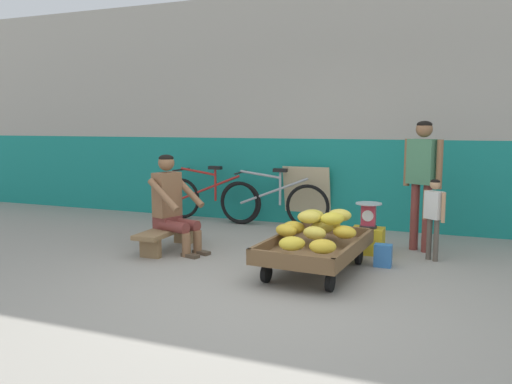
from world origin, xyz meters
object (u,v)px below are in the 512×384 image
vendor_seated (172,204)px  customer_adult (423,171)px  customer_child (434,211)px  plastic_crate (368,240)px  bicycle_far_left (273,203)px  low_bench (168,233)px  banana_cart (316,249)px  bicycle_near_left (210,198)px  weighing_scale (368,215)px  sign_board (307,196)px  shopping_bag (383,256)px

vendor_seated → customer_adult: size_ratio=0.75×
customer_adult → customer_child: (0.16, -0.41, -0.40)m
vendor_seated → customer_child: size_ratio=1.27×
plastic_crate → bicycle_far_left: 1.92m
low_bench → customer_adult: bearing=20.9°
banana_cart → vendor_seated: 1.85m
customer_adult → vendor_seated: bearing=-158.1°
bicycle_near_left → customer_adult: size_ratio=1.09×
weighing_scale → bicycle_near_left: (-2.63, 1.15, -0.10)m
low_bench → plastic_crate: 2.36m
customer_child → banana_cart: bearing=-138.7°
banana_cart → weighing_scale: (0.36, 1.00, 0.21)m
low_bench → sign_board: (1.12, 2.07, 0.24)m
bicycle_near_left → sign_board: size_ratio=1.88×
plastic_crate → vendor_seated: bearing=-161.0°
vendor_seated → bicycle_far_left: (0.60, 1.84, -0.21)m
weighing_scale → customer_child: customer_child is taller
banana_cart → bicycle_far_left: 2.42m
vendor_seated → sign_board: 2.34m
customer_child → shopping_bag: bearing=-135.4°
banana_cart → customer_child: (1.07, 0.94, 0.32)m
weighing_scale → bicycle_near_left: bearing=156.4°
bicycle_far_left → weighing_scale: bearing=-35.0°
customer_child → customer_adult: bearing=111.8°
vendor_seated → plastic_crate: (2.16, 0.74, -0.42)m
plastic_crate → customer_child: (0.71, -0.06, 0.41)m
customer_child → plastic_crate: bearing=175.4°
low_bench → sign_board: size_ratio=1.25×
bicycle_far_left → customer_child: size_ratio=1.85×
sign_board → plastic_crate: bearing=-50.2°
banana_cart → plastic_crate: bearing=70.3°
banana_cart → shopping_bag: banana_cart is taller
low_bench → bicycle_near_left: (-0.38, 1.87, 0.15)m
low_bench → plastic_crate: bearing=17.8°
bicycle_near_left → low_bench: bearing=-78.4°
bicycle_far_left → low_bench: bearing=-110.5°
weighing_scale → shopping_bag: (0.25, -0.52, -0.33)m
plastic_crate → bicycle_near_left: (-2.63, 1.15, 0.20)m
banana_cart → sign_board: 2.48m
vendor_seated → plastic_crate: 2.32m
bicycle_far_left → customer_adult: 2.32m
shopping_bag → customer_child: bearing=44.6°
low_bench → shopping_bag: (2.49, 0.20, -0.08)m
plastic_crate → banana_cart: bearing=-109.7°
bicycle_near_left → shopping_bag: bicycle_near_left is taller
low_bench → weighing_scale: bearing=17.8°
bicycle_near_left → customer_child: size_ratio=1.85×
banana_cart → sign_board: sign_board is taller
sign_board → shopping_bag: sign_board is taller
banana_cart → low_bench: banana_cart is taller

